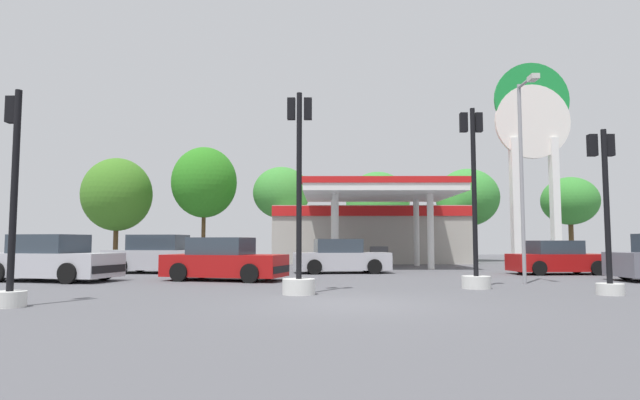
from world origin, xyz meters
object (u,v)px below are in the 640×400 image
at_px(car_1, 224,261).
at_px(traffic_signal_3, 475,233).
at_px(traffic_signal_1, 11,237).
at_px(tree_2, 282,193).
at_px(car_5, 558,259).
at_px(tree_1, 204,183).
at_px(traffic_signal_0, 299,237).
at_px(corner_streetlamp, 524,161).
at_px(car_0, 341,258).
at_px(car_2, 52,260).
at_px(tree_4, 467,198).
at_px(car_3, 161,256).
at_px(tree_0, 117,195).
at_px(tree_3, 378,202).
at_px(tree_5, 570,201).
at_px(traffic_signal_2, 607,229).
at_px(station_pole_sign, 533,136).

bearing_deg(car_1, traffic_signal_3, -21.76).
distance_m(traffic_signal_1, tree_2, 26.15).
distance_m(car_5, tree_1, 23.78).
distance_m(traffic_signal_0, corner_streetlamp, 8.19).
distance_m(traffic_signal_1, traffic_signal_3, 11.75).
bearing_deg(car_0, traffic_signal_3, -64.15).
xyz_separation_m(car_5, traffic_signal_3, (-5.32, -6.72, 0.96)).
bearing_deg(corner_streetlamp, traffic_signal_0, -155.14).
bearing_deg(tree_1, traffic_signal_3, -59.22).
xyz_separation_m(car_2, traffic_signal_1, (2.81, -7.18, 0.71)).
bearing_deg(tree_2, car_2, -109.02).
bearing_deg(tree_4, car_3, -140.32).
bearing_deg(car_1, car_2, -176.24).
bearing_deg(tree_0, tree_3, 2.47).
height_order(tree_2, corner_streetlamp, tree_2).
bearing_deg(traffic_signal_1, car_0, 58.85).
xyz_separation_m(tree_1, tree_3, (12.17, 0.32, -1.34)).
distance_m(car_2, tree_4, 27.38).
height_order(car_2, traffic_signal_3, traffic_signal_3).
distance_m(car_0, tree_4, 17.40).
xyz_separation_m(car_0, car_5, (8.97, -0.81, -0.03)).
bearing_deg(car_3, traffic_signal_1, -87.50).
bearing_deg(car_5, tree_0, 149.36).
xyz_separation_m(tree_0, tree_5, (32.10, 1.92, -0.32)).
xyz_separation_m(tree_0, tree_2, (11.36, 0.32, 0.14)).
bearing_deg(tree_0, traffic_signal_0, -58.97).
xyz_separation_m(car_2, tree_2, (6.38, 18.51, 4.02)).
xyz_separation_m(car_2, tree_3, (13.11, 18.97, 3.43)).
height_order(tree_0, corner_streetlamp, tree_0).
xyz_separation_m(car_2, corner_streetlamp, (15.75, -1.22, 3.23)).
relative_size(tree_4, corner_streetlamp, 0.99).
xyz_separation_m(car_5, traffic_signal_2, (-2.46, -8.52, 1.03)).
distance_m(car_1, tree_3, 20.26).
xyz_separation_m(car_1, car_3, (-3.54, 4.36, 0.07)).
xyz_separation_m(tree_1, corner_streetlamp, (14.81, -19.87, -1.54)).
bearing_deg(tree_2, traffic_signal_3, -71.02).
xyz_separation_m(traffic_signal_3, tree_1, (-12.75, 21.40, 3.90)).
bearing_deg(traffic_signal_3, car_5, 51.65).
xyz_separation_m(traffic_signal_1, traffic_signal_2, (13.73, 2.63, 0.23)).
height_order(car_2, car_3, car_3).
bearing_deg(car_1, tree_0, 121.30).
bearing_deg(car_1, tree_3, 68.62).
xyz_separation_m(traffic_signal_3, tree_3, (-0.58, 21.72, 2.55)).
xyz_separation_m(tree_3, tree_5, (14.01, 1.14, 0.13)).
height_order(traffic_signal_2, tree_5, tree_5).
bearing_deg(car_3, station_pole_sign, 19.84).
distance_m(car_2, tree_1, 19.27).
bearing_deg(traffic_signal_3, car_1, 158.24).
bearing_deg(corner_streetlamp, tree_4, 79.71).
relative_size(traffic_signal_2, tree_2, 0.65).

